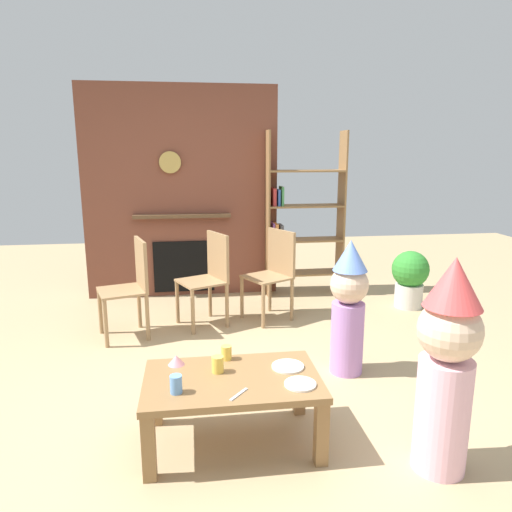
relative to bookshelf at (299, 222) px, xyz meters
The scene contains 17 objects.
ground_plane 2.72m from the bookshelf, 111.23° to the right, with size 12.00×12.00×0.00m, color tan.
brick_fireplace_feature 1.39m from the bookshelf, behind, with size 2.20×0.28×2.40m.
bookshelf is the anchor object (origin of this frame).
coffee_table 3.09m from the bookshelf, 109.94° to the right, with size 1.00×0.61×0.41m.
paper_cup_near_left 3.03m from the bookshelf, 111.83° to the right, with size 0.07×0.07×0.10m, color #F2CC4C.
paper_cup_near_right 2.86m from the bookshelf, 111.89° to the right, with size 0.07×0.07×0.09m, color #F2CC4C.
paper_cup_center 3.31m from the bookshelf, 114.25° to the right, with size 0.06×0.06×0.10m, color #669EE0.
paper_plate_front 2.91m from the bookshelf, 104.11° to the right, with size 0.19×0.19×0.01m, color white.
paper_plate_rear 3.12m from the bookshelf, 102.68° to the right, with size 0.18×0.18×0.01m, color white.
birthday_cake_slice 3.01m from the bookshelf, 117.12° to the right, with size 0.10×0.10×0.06m, color pink.
table_fork 3.26m from the bookshelf, 108.45° to the right, with size 0.15×0.02×0.01m, color silver.
child_with_cone_hat 3.25m from the bookshelf, 89.38° to the right, with size 0.32×0.32×1.17m.
child_in_pink 2.11m from the bookshelf, 92.50° to the right, with size 0.29×0.29×1.04m.
dining_chair_left 2.13m from the bookshelf, 148.56° to the right, with size 0.50×0.50×0.90m.
dining_chair_middle 1.43m from the bookshelf, 140.97° to the right, with size 0.53×0.53×0.90m.
dining_chair_right 0.97m from the bookshelf, 118.41° to the right, with size 0.54×0.54×0.90m.
potted_plant_tall 1.38m from the bookshelf, 31.78° to the right, with size 0.40×0.40×0.62m.
Camera 1 is at (-0.32, -2.93, 1.67)m, focal length 33.13 mm.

